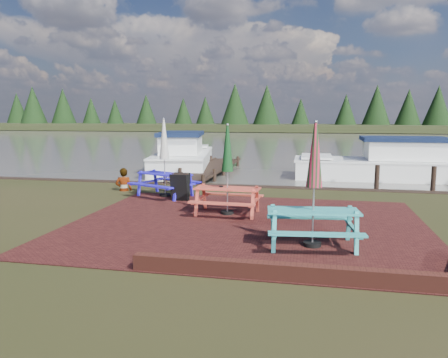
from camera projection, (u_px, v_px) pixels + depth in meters
name	position (u px, v px, depth m)	size (l,w,h in m)	color
ground	(240.00, 236.00, 10.20)	(120.00, 120.00, 0.00)	black
paving	(247.00, 225.00, 11.17)	(9.00, 7.50, 0.02)	#351211
brick_wall	(341.00, 272.00, 7.41)	(6.21, 1.79, 0.30)	#4C1E16
water	(299.00, 141.00, 46.03)	(120.00, 60.00, 0.02)	#4B4840
far_treeline	(306.00, 111.00, 73.62)	(120.00, 10.00, 8.10)	black
picnic_table_teal	(313.00, 204.00, 9.19)	(2.10, 1.92, 2.66)	teal
picnic_table_red	(227.00, 184.00, 12.21)	(1.88, 1.68, 2.53)	#CD4734
picnic_table_blue	(165.00, 170.00, 14.90)	(2.43, 2.32, 2.65)	#261BCE
chalkboard	(180.00, 187.00, 14.20)	(0.56, 0.53, 0.90)	black
jetty	(209.00, 169.00, 21.81)	(1.76, 9.08, 1.00)	black
boat_jetty	(183.00, 158.00, 23.47)	(4.10, 8.28, 2.30)	white
boat_near	(385.00, 166.00, 20.26)	(8.01, 2.89, 2.16)	white
person	(123.00, 168.00, 16.03)	(0.61, 0.40, 1.68)	gray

